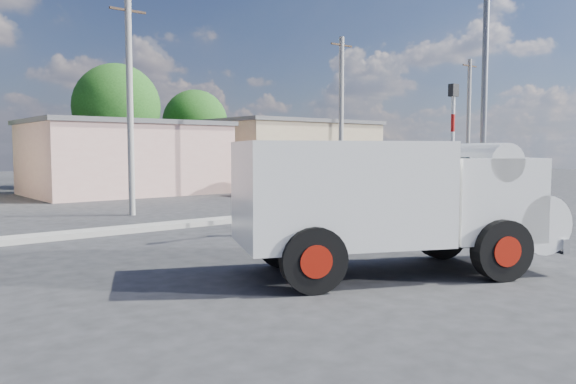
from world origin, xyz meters
TOP-DOWN VIEW (x-y plane):
  - ground_plane at (0.00, 0.00)m, footprint 120.00×120.00m
  - median at (0.00, 8.00)m, footprint 40.00×0.80m
  - truck at (-1.95, -0.78)m, footprint 6.79×4.75m
  - bicycle at (1.25, 1.63)m, footprint 1.92×1.15m
  - cyclist at (1.25, 1.63)m, footprint 0.57×0.70m
  - car_cream at (7.91, 16.07)m, footprint 4.30×1.80m
  - car_red at (12.45, 14.55)m, footprint 4.84×2.73m
  - traffic_pole at (3.20, 1.50)m, footprint 0.28×0.18m
  - streetlight at (4.14, 1.20)m, footprint 2.34×0.22m
  - building_row at (1.10, 22.00)m, footprint 37.80×7.30m
  - tree_row at (-2.27, 28.62)m, footprint 34.13×7.32m
  - utility_poles at (3.25, 12.00)m, footprint 35.40×0.24m

SIDE VIEW (x-z plane):
  - ground_plane at x=0.00m, z-range 0.00..0.00m
  - median at x=0.00m, z-range 0.00..0.16m
  - bicycle at x=1.25m, z-range 0.00..0.95m
  - car_cream at x=7.91m, z-range 0.00..1.38m
  - car_red at x=12.45m, z-range 0.00..1.56m
  - cyclist at x=1.25m, z-range 0.00..1.68m
  - truck at x=-1.95m, z-range 0.14..2.79m
  - building_row at x=1.10m, z-range -0.09..4.35m
  - traffic_pole at x=3.20m, z-range 0.41..4.77m
  - utility_poles at x=3.25m, z-range 0.07..8.07m
  - tree_row at x=-2.27m, z-range 0.78..8.88m
  - streetlight at x=4.14m, z-range 0.46..9.46m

